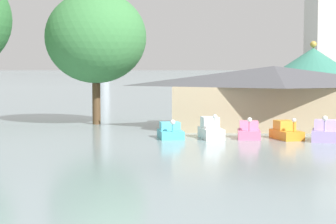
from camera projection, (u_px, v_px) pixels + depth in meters
name	position (u px, v px, depth m)	size (l,w,h in m)	color
pedal_boat_cyan	(170.00, 132.00, 41.77)	(2.03, 2.79, 1.40)	#4CB7CC
pedal_boat_white	(211.00, 130.00, 41.70)	(1.85, 3.17, 1.78)	white
pedal_boat_pink	(249.00, 132.00, 41.60)	(1.62, 2.40, 1.55)	pink
pedal_boat_orange	(286.00, 132.00, 41.32)	(2.14, 3.02, 1.54)	orange
pedal_boat_lavender	(325.00, 133.00, 40.25)	(2.22, 2.87, 1.79)	#B299D8
boathouse	(274.00, 96.00, 48.45)	(17.46, 8.95, 5.04)	tan
green_roof_pavilion	(313.00, 77.00, 63.09)	(10.18, 10.18, 7.69)	#993328
shoreline_tree_mid	(96.00, 37.00, 51.54)	(8.69, 8.69, 11.45)	brown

